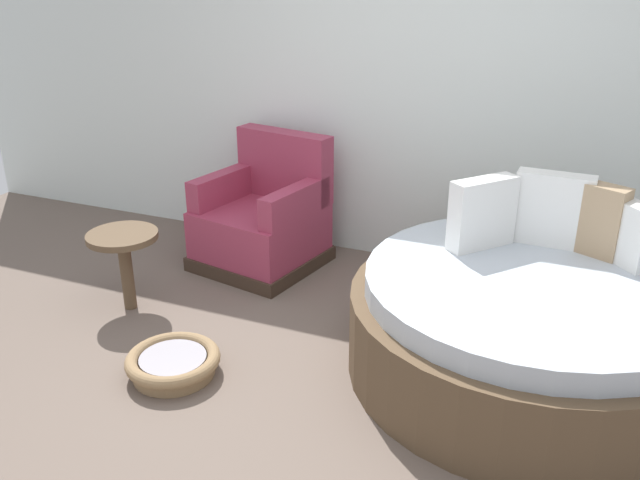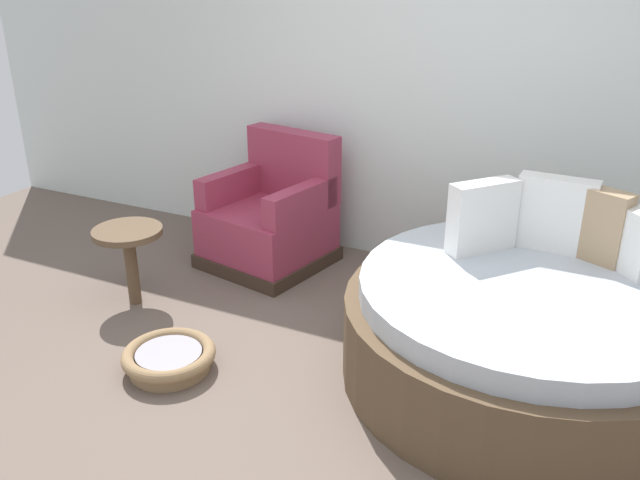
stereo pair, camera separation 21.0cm
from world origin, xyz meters
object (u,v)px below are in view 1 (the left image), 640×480
(round_daybed, at_px, (529,321))
(side_table, at_px, (124,247))
(pet_basket, at_px, (173,363))
(red_armchair, at_px, (264,221))

(round_daybed, height_order, side_table, round_daybed)
(pet_basket, xyz_separation_m, side_table, (-0.69, 0.53, 0.35))
(round_daybed, relative_size, pet_basket, 3.74)
(round_daybed, bearing_deg, side_table, -174.00)
(pet_basket, relative_size, side_table, 0.98)
(round_daybed, bearing_deg, red_armchair, 159.96)
(round_daybed, distance_m, side_table, 2.45)
(red_armchair, height_order, pet_basket, red_armchair)
(side_table, bearing_deg, round_daybed, 6.00)
(round_daybed, relative_size, side_table, 3.67)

